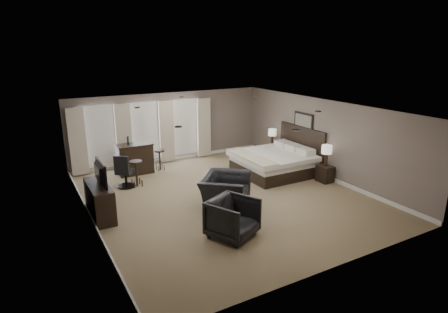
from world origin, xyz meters
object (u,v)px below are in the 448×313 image
bed (276,152)px  dresser (100,201)px  desk_chair (125,171)px  bar_counter (135,159)px  bar_stool_right (160,160)px  nightstand_far (272,152)px  armchair_far (233,216)px  lamp_near (326,156)px  bar_stool_left (136,174)px  tv (98,182)px  armchair_near (225,186)px  nightstand_near (325,174)px  lamp_far (272,137)px

bed → dresser: bed is taller
desk_chair → bar_counter: bearing=-77.8°
bed → bar_stool_right: bearing=145.6°
nightstand_far → armchair_far: armchair_far is taller
desk_chair → dresser: bearing=98.8°
armchair_far → desk_chair: desk_chair is taller
lamp_near → bar_stool_left: size_ratio=0.82×
armchair_far → tv: bearing=107.9°
dresser → bar_stool_left: size_ratio=1.82×
bar_counter → bar_stool_left: bearing=-104.7°
bed → armchair_near: 3.33m
nightstand_far → dresser: 7.21m
tv → armchair_far: 3.57m
tv → dresser: bearing=0.0°
bed → nightstand_near: bed is taller
bed → armchair_near: size_ratio=1.75×
armchair_far → bar_stool_right: armchair_far is taller
tv → bar_stool_left: (1.47, 1.70, -0.53)m
nightstand_near → bar_counter: bearing=143.3°
nightstand_far → lamp_near: bearing=-90.0°
lamp_near → dresser: 6.99m
lamp_far → armchair_near: size_ratio=0.47×
lamp_near → dresser: lamp_near is taller
nightstand_near → bar_stool_left: bar_stool_left is taller
bar_stool_left → desk_chair: desk_chair is taller
bed → bar_stool_left: size_ratio=2.90×
nightstand_far → armchair_far: size_ratio=0.55×
nightstand_far → bar_stool_right: 4.35m
nightstand_near → dresser: bearing=172.7°
dresser → nightstand_far: bearing=16.2°
tv → desk_chair: 2.17m
dresser → bar_counter: bearing=58.6°
armchair_near → bar_stool_left: size_ratio=1.66×
armchair_far → desk_chair: bearing=80.8°
bed → tv: size_ratio=2.30×
armchair_near → desk_chair: size_ratio=1.28×
lamp_near → bar_stool_left: lamp_near is taller
desk_chair → nightstand_near: bearing=-163.5°
armchair_near → bar_counter: 4.18m
bed → tv: (-6.03, -0.56, 0.18)m
nightstand_near → lamp_near: lamp_near is taller
bed → armchair_far: 4.77m
nightstand_far → bar_counter: bearing=169.8°
bar_stool_right → bed: bearing=-34.4°
lamp_near → bed: bearing=121.5°
armchair_far → bar_counter: 5.54m
armchair_near → armchair_far: (-0.67, -1.54, -0.10)m
nightstand_far → armchair_near: (-3.81, -3.04, 0.33)m
bed → lamp_near: 1.71m
lamp_far → bar_stool_left: 5.48m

